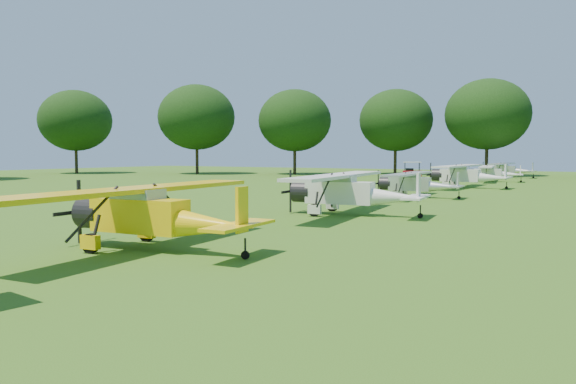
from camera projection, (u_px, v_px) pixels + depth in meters
The scene contains 9 objects.
ground at pixel (283, 221), 24.98m from camera, with size 160.00×160.00×0.00m, color #2F5916.
tree_belt at pixel (360, 30), 22.76m from camera, with size 137.36×130.27×14.52m.
aircraft_2 at pixel (152, 211), 17.49m from camera, with size 6.84×10.90×2.14m.
aircraft_3 at pixel (350, 189), 27.41m from camera, with size 6.99×11.12×2.18m.
aircraft_4 at pixel (416, 182), 38.28m from camera, with size 5.83×9.29×1.83m.
aircraft_5 at pixel (466, 173), 48.75m from camera, with size 6.87×10.92×2.16m.
aircraft_6 at pixel (492, 172), 59.07m from camera, with size 5.81×9.22×1.81m.
aircraft_7 at pixel (507, 168), 68.92m from camera, with size 6.20×9.86×1.95m.
golf_cart at pixel (412, 172), 70.35m from camera, with size 2.57×2.05×1.93m.
Camera 1 is at (12.71, -21.33, 3.05)m, focal length 35.00 mm.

